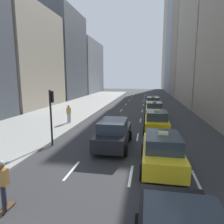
{
  "coord_description": "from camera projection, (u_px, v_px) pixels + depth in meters",
  "views": [
    {
      "loc": [
        3.22,
        -0.37,
        4.33
      ],
      "look_at": [
        0.59,
        14.43,
        1.75
      ],
      "focal_mm": 32.0,
      "sensor_mm": 36.0,
      "label": 1
    }
  ],
  "objects": [
    {
      "name": "sidewalk_left",
      "position": [
        76.0,
        107.0,
        29.05
      ],
      "size": [
        8.0,
        66.0,
        0.15
      ],
      "primitive_type": "cube",
      "color": "#9E9E99",
      "rests_on": "ground"
    },
    {
      "name": "lane_markings",
      "position": [
        141.0,
        115.0,
        23.52
      ],
      "size": [
        5.72,
        56.0,
        0.01
      ],
      "color": "white",
      "rests_on": "ground"
    },
    {
      "name": "building_row_left",
      "position": [
        31.0,
        33.0,
        29.35
      ],
      "size": [
        6.0,
        61.92,
        29.15
      ],
      "color": "#4C515B",
      "rests_on": "ground"
    },
    {
      "name": "building_row_right",
      "position": [
        186.0,
        34.0,
        48.86
      ],
      "size": [
        6.0,
        90.1,
        37.41
      ],
      "color": "gray",
      "rests_on": "ground"
    },
    {
      "name": "taxi_lead",
      "position": [
        162.0,
        151.0,
        9.58
      ],
      "size": [
        2.02,
        4.4,
        1.87
      ],
      "color": "yellow",
      "rests_on": "ground"
    },
    {
      "name": "taxi_second",
      "position": [
        153.0,
        103.0,
        27.53
      ],
      "size": [
        2.02,
        4.4,
        1.87
      ],
      "color": "yellow",
      "rests_on": "ground"
    },
    {
      "name": "taxi_third",
      "position": [
        154.0,
        110.0,
        21.88
      ],
      "size": [
        2.02,
        4.4,
        1.87
      ],
      "color": "yellow",
      "rests_on": "ground"
    },
    {
      "name": "taxi_fourth",
      "position": [
        156.0,
        121.0,
        16.12
      ],
      "size": [
        2.02,
        4.4,
        1.87
      ],
      "color": "yellow",
      "rests_on": "ground"
    },
    {
      "name": "sedan_silver_behind",
      "position": [
        114.0,
        133.0,
        12.57
      ],
      "size": [
        2.02,
        4.78,
        1.77
      ],
      "color": "black",
      "rests_on": "ground"
    },
    {
      "name": "skateboarder",
      "position": [
        3.0,
        183.0,
        6.44
      ],
      "size": [
        0.36,
        0.8,
        1.75
      ],
      "color": "brown",
      "rests_on": "ground"
    },
    {
      "name": "pedestrian_far_walking",
      "position": [
        69.0,
        113.0,
        18.74
      ],
      "size": [
        0.36,
        0.22,
        1.65
      ],
      "color": "gray",
      "rests_on": "sidewalk_left"
    },
    {
      "name": "traffic_light_pole",
      "position": [
        51.0,
        109.0,
        12.61
      ],
      "size": [
        0.24,
        0.42,
        3.6
      ],
      "color": "black",
      "rests_on": "ground"
    }
  ]
}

